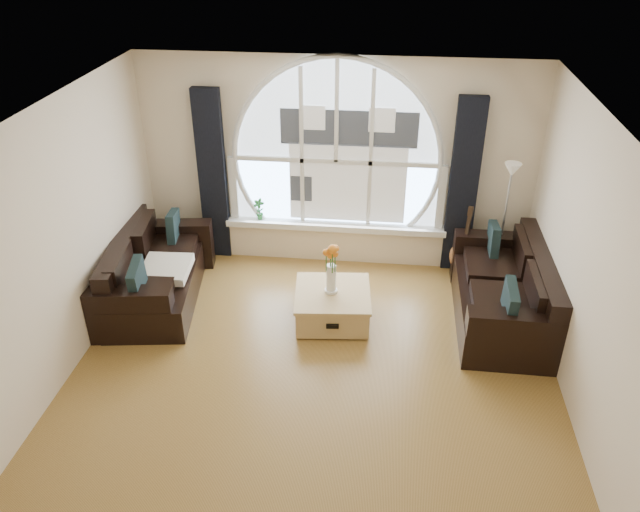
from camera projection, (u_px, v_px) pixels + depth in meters
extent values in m
cube|color=brown|center=(310.00, 391.00, 6.22)|extent=(5.00, 5.50, 0.01)
cube|color=silver|center=(307.00, 131.00, 4.86)|extent=(5.00, 5.50, 0.01)
cube|color=beige|center=(336.00, 163.00, 7.91)|extent=(5.00, 0.01, 2.70)
cube|color=beige|center=(42.00, 261.00, 5.78)|extent=(0.01, 5.50, 2.70)
cube|color=beige|center=(599.00, 294.00, 5.30)|extent=(0.01, 5.50, 2.70)
cube|color=silver|center=(588.00, 185.00, 4.82)|extent=(0.92, 5.50, 0.72)
cube|color=silver|center=(336.00, 144.00, 7.74)|extent=(2.60, 0.06, 2.15)
cube|color=white|center=(335.00, 226.00, 8.24)|extent=(2.90, 0.22, 0.08)
cube|color=white|center=(336.00, 144.00, 7.72)|extent=(2.76, 0.08, 2.15)
cube|color=silver|center=(348.00, 154.00, 7.78)|extent=(1.70, 0.02, 1.50)
cube|color=black|center=(213.00, 176.00, 8.06)|extent=(0.35, 0.12, 2.30)
cube|color=black|center=(463.00, 187.00, 7.75)|extent=(0.35, 0.12, 2.30)
cube|color=black|center=(156.00, 271.00, 7.46)|extent=(1.18, 1.97, 0.83)
cube|color=black|center=(502.00, 290.00, 7.09)|extent=(0.99, 1.96, 0.86)
cube|color=tan|center=(333.00, 304.00, 7.18)|extent=(0.93, 0.93, 0.42)
cube|color=silver|center=(166.00, 269.00, 7.30)|extent=(0.58, 0.58, 0.10)
cube|color=white|center=(331.00, 262.00, 6.91)|extent=(0.24, 0.24, 0.70)
cube|color=#B2B2B2|center=(503.00, 225.00, 7.63)|extent=(0.24, 0.24, 1.60)
cube|color=brown|center=(465.00, 241.00, 7.83)|extent=(0.43, 0.37, 1.06)
imported|color=#1E6023|center=(259.00, 209.00, 8.25)|extent=(0.18, 0.14, 0.29)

